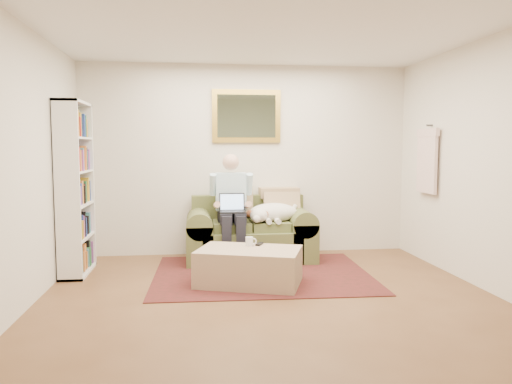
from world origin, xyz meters
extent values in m
cube|color=brown|center=(0.00, 0.00, 0.00)|extent=(4.50, 5.00, 0.01)
cube|color=white|center=(0.00, 0.00, 2.60)|extent=(4.50, 5.00, 0.01)
cube|color=silver|center=(0.00, 2.50, 1.30)|extent=(4.50, 0.01, 2.60)
cube|color=silver|center=(-2.25, 0.00, 1.30)|extent=(0.01, 5.00, 2.60)
cube|color=silver|center=(2.25, 0.00, 1.30)|extent=(0.01, 5.00, 2.60)
cube|color=#341A14|center=(0.05, 1.27, 0.01)|extent=(2.54, 2.06, 0.01)
cube|color=#646937|center=(-0.01, 2.01, 0.20)|extent=(1.26, 0.80, 0.41)
cube|color=#646937|center=(-0.01, 2.36, 0.62)|extent=(1.52, 0.17, 0.42)
cube|color=#646937|center=(-0.67, 2.01, 0.25)|extent=(0.33, 0.80, 0.84)
cube|color=#646937|center=(0.65, 2.01, 0.25)|extent=(0.33, 0.80, 0.84)
cube|color=#646937|center=(-0.25, 1.96, 0.47)|extent=(0.48, 0.54, 0.12)
cube|color=#646937|center=(0.24, 1.96, 0.47)|extent=(0.48, 0.54, 0.12)
cube|color=black|center=(-0.25, 1.78, 0.68)|extent=(0.32, 0.22, 0.02)
cube|color=black|center=(-0.25, 1.89, 0.79)|extent=(0.32, 0.06, 0.22)
cube|color=#99BFF2|center=(-0.25, 1.88, 0.79)|extent=(0.29, 0.04, 0.19)
cube|color=tan|center=(-0.15, 0.86, 0.20)|extent=(1.24, 0.99, 0.39)
cylinder|color=white|center=(-0.13, 1.02, 0.44)|extent=(0.08, 0.08, 0.10)
cube|color=black|center=(-0.01, 1.06, 0.40)|extent=(0.11, 0.16, 0.02)
cube|color=gold|center=(-0.01, 2.48, 1.90)|extent=(0.94, 0.04, 0.72)
cube|color=gray|center=(-0.01, 2.46, 1.90)|extent=(0.80, 0.01, 0.58)
camera|label=1|loc=(-0.72, -4.37, 1.48)|focal=35.00mm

